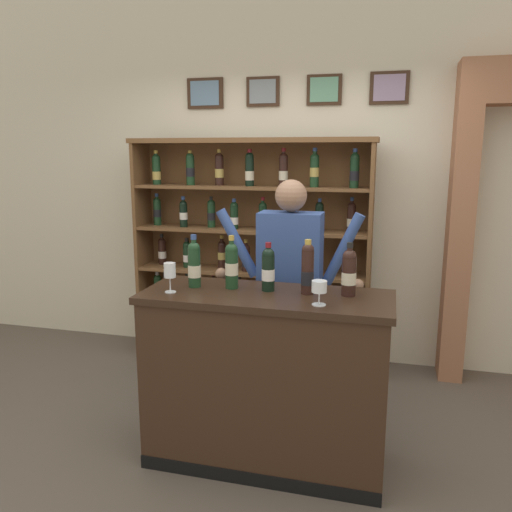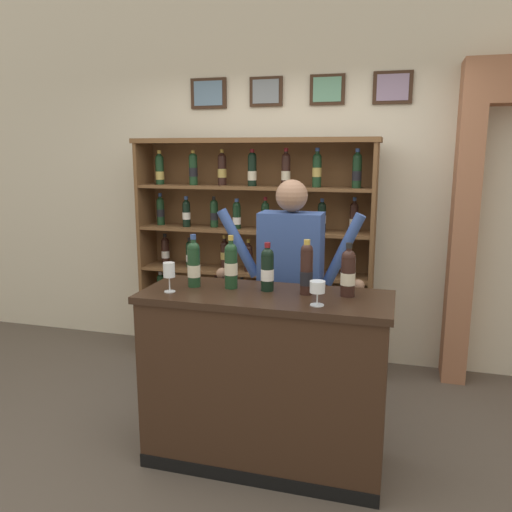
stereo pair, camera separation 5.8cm
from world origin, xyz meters
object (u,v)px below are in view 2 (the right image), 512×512
object	(u,v)px
tasting_counter	(265,379)
wine_shelf	(254,246)
wine_glass_left	(169,272)
tasting_bottle_rosso	(307,269)
tasting_bottle_bianco	(267,269)
tasting_bottle_riserva	(194,264)
tasting_bottle_grappa	(348,272)
wine_glass_center	(317,288)
shopkeeper	(291,274)
tasting_bottle_brunello	(231,264)

from	to	relation	value
tasting_counter	wine_shelf	bearing A→B (deg)	108.33
wine_glass_left	tasting_bottle_rosso	bearing A→B (deg)	12.33
tasting_bottle_bianco	tasting_bottle_riserva	bearing A→B (deg)	-176.38
wine_shelf	tasting_counter	bearing A→B (deg)	-71.67
tasting_bottle_grappa	wine_glass_center	distance (m)	0.26
shopkeeper	wine_glass_center	distance (m)	0.79
tasting_bottle_bianco	wine_glass_center	world-z (taller)	tasting_bottle_bianco
tasting_bottle_brunello	tasting_bottle_grappa	world-z (taller)	tasting_bottle_brunello
tasting_bottle_riserva	wine_shelf	bearing A→B (deg)	91.25
shopkeeper	tasting_bottle_bianco	bearing A→B (deg)	-93.17
tasting_bottle_bianco	tasting_bottle_rosso	xyz separation A→B (m)	(0.23, -0.01, 0.02)
wine_glass_center	wine_glass_left	size ratio (longest dim) A/B	0.76
wine_shelf	tasting_bottle_brunello	world-z (taller)	wine_shelf
tasting_bottle_brunello	wine_glass_center	xyz separation A→B (m)	(0.54, -0.21, -0.05)
tasting_bottle_brunello	tasting_bottle_bianco	size ratio (longest dim) A/B	1.11
wine_glass_center	tasting_counter	bearing A→B (deg)	155.58
wine_shelf	wine_glass_center	distance (m)	1.78
tasting_counter	tasting_bottle_rosso	size ratio (longest dim) A/B	4.57
wine_shelf	wine_glass_left	xyz separation A→B (m)	(-0.06, -1.55, 0.12)
shopkeeper	tasting_bottle_brunello	size ratio (longest dim) A/B	5.27
tasting_counter	shopkeeper	world-z (taller)	shopkeeper
shopkeeper	tasting_bottle_bianco	size ratio (longest dim) A/B	5.86
tasting_bottle_riserva	tasting_bottle_grappa	distance (m)	0.90
wine_shelf	tasting_bottle_bianco	bearing A→B (deg)	-71.02
wine_glass_left	shopkeeper	bearing A→B (deg)	51.11
tasting_bottle_brunello	tasting_bottle_rosso	size ratio (longest dim) A/B	1.01
tasting_bottle_rosso	tasting_bottle_bianco	bearing A→B (deg)	176.73
tasting_bottle_brunello	wine_glass_left	xyz separation A→B (m)	(-0.31, -0.18, -0.02)
tasting_bottle_bianco	wine_glass_left	size ratio (longest dim) A/B	1.64
tasting_bottle_brunello	tasting_bottle_bianco	distance (m)	0.22
tasting_counter	wine_glass_left	xyz separation A→B (m)	(-0.54, -0.11, 0.64)
wine_shelf	wine_glass_left	world-z (taller)	wine_shelf
tasting_bottle_grappa	wine_glass_left	bearing A→B (deg)	-169.00
wine_shelf	tasting_bottle_rosso	size ratio (longest dim) A/B	6.60
wine_shelf	tasting_bottle_bianco	distance (m)	1.46
tasting_bottle_riserva	tasting_bottle_grappa	size ratio (longest dim) A/B	1.05
tasting_bottle_bianco	shopkeeper	bearing A→B (deg)	86.83
tasting_bottle_riserva	tasting_bottle_grappa	xyz separation A→B (m)	(0.90, 0.04, -0.00)
wine_shelf	shopkeeper	xyz separation A→B (m)	(0.50, -0.86, -0.01)
tasting_bottle_riserva	tasting_bottle_bianco	world-z (taller)	tasting_bottle_riserva
tasting_counter	wine_glass_left	bearing A→B (deg)	-168.28
tasting_bottle_bianco	wine_glass_left	distance (m)	0.56
shopkeeper	wine_glass_center	world-z (taller)	shopkeeper
shopkeeper	wine_glass_left	size ratio (longest dim) A/B	9.61
wine_shelf	tasting_counter	distance (m)	1.60
tasting_counter	tasting_bottle_grappa	xyz separation A→B (m)	(0.45, 0.08, 0.66)
shopkeeper	tasting_bottle_rosso	size ratio (longest dim) A/B	5.32
tasting_bottle_bianco	tasting_bottle_brunello	bearing A→B (deg)	-179.66
shopkeeper	wine_glass_left	distance (m)	0.90
tasting_counter	tasting_bottle_brunello	distance (m)	0.70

